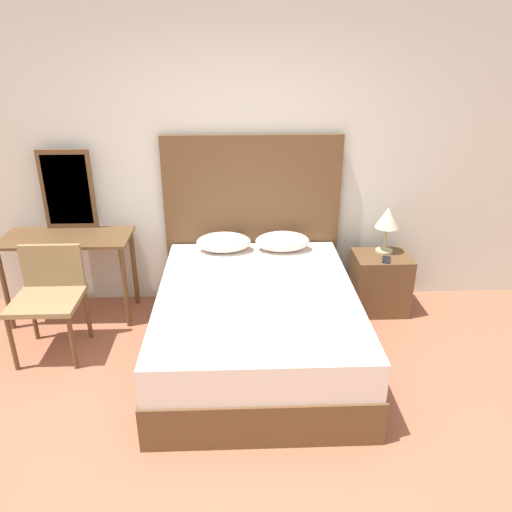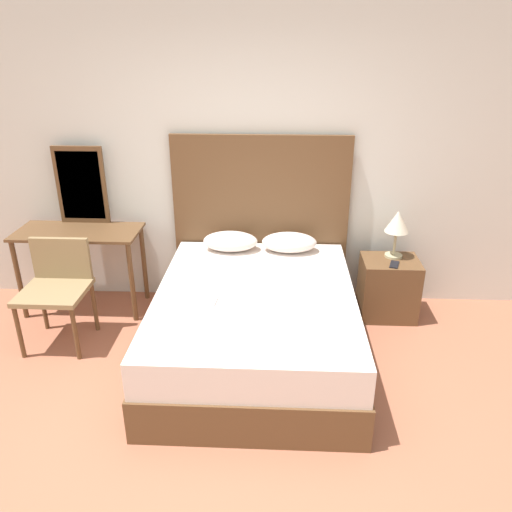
{
  "view_description": "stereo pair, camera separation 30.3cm",
  "coord_description": "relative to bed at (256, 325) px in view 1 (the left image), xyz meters",
  "views": [
    {
      "loc": [
        0.0,
        -2.19,
        2.36
      ],
      "look_at": [
        0.14,
        1.25,
        0.84
      ],
      "focal_mm": 35.0,
      "sensor_mm": 36.0,
      "label": 1
    },
    {
      "loc": [
        0.3,
        -2.19,
        2.36
      ],
      "look_at": [
        0.14,
        1.25,
        0.84
      ],
      "focal_mm": 35.0,
      "sensor_mm": 36.0,
      "label": 2
    }
  ],
  "objects": [
    {
      "name": "chair",
      "position": [
        -1.63,
        0.2,
        0.23
      ],
      "size": [
        0.51,
        0.49,
        0.86
      ],
      "color": "olive",
      "rests_on": "ground_plane"
    },
    {
      "name": "phone_on_nightstand",
      "position": [
        1.17,
        0.62,
        0.26
      ],
      "size": [
        0.11,
        0.16,
        0.01
      ],
      "color": "black",
      "rests_on": "nightstand"
    },
    {
      "name": "ground_plane",
      "position": [
        -0.14,
        -1.15,
        -0.29
      ],
      "size": [
        16.0,
        16.0,
        0.0
      ],
      "primitive_type": "plane",
      "color": "#9E5B42"
    },
    {
      "name": "vanity_desk",
      "position": [
        -1.62,
        0.73,
        0.36
      ],
      "size": [
        1.1,
        0.5,
        0.78
      ],
      "color": "brown",
      "rests_on": "ground_plane"
    },
    {
      "name": "headboard",
      "position": [
        0.0,
        1.01,
        0.5
      ],
      "size": [
        1.6,
        0.05,
        1.58
      ],
      "color": "brown",
      "rests_on": "ground_plane"
    },
    {
      "name": "wall_back",
      "position": [
        -0.14,
        1.08,
        1.06
      ],
      "size": [
        10.0,
        0.06,
        2.7
      ],
      "color": "silver",
      "rests_on": "ground_plane"
    },
    {
      "name": "bed",
      "position": [
        0.0,
        0.0,
        0.0
      ],
      "size": [
        1.52,
        1.96,
        0.59
      ],
      "color": "brown",
      "rests_on": "ground_plane"
    },
    {
      "name": "phone_on_bed",
      "position": [
        -0.31,
        -0.17,
        0.3
      ],
      "size": [
        0.09,
        0.16,
        0.01
      ],
      "color": "#B7B7BC",
      "rests_on": "bed"
    },
    {
      "name": "table_lamp",
      "position": [
        1.2,
        0.81,
        0.57
      ],
      "size": [
        0.21,
        0.21,
        0.43
      ],
      "color": "tan",
      "rests_on": "nightstand"
    },
    {
      "name": "pillow_left",
      "position": [
        -0.26,
        0.79,
        0.38
      ],
      "size": [
        0.49,
        0.29,
        0.17
      ],
      "color": "silver",
      "rests_on": "bed"
    },
    {
      "name": "nightstand",
      "position": [
        1.17,
        0.73,
        -0.02
      ],
      "size": [
        0.5,
        0.41,
        0.55
      ],
      "color": "brown",
      "rests_on": "ground_plane"
    },
    {
      "name": "vanity_mirror",
      "position": [
        -1.62,
        0.95,
        0.84
      ],
      "size": [
        0.45,
        0.03,
        0.71
      ],
      "color": "brown",
      "rests_on": "vanity_desk"
    },
    {
      "name": "pillow_right",
      "position": [
        0.26,
        0.79,
        0.38
      ],
      "size": [
        0.49,
        0.29,
        0.17
      ],
      "color": "silver",
      "rests_on": "bed"
    }
  ]
}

